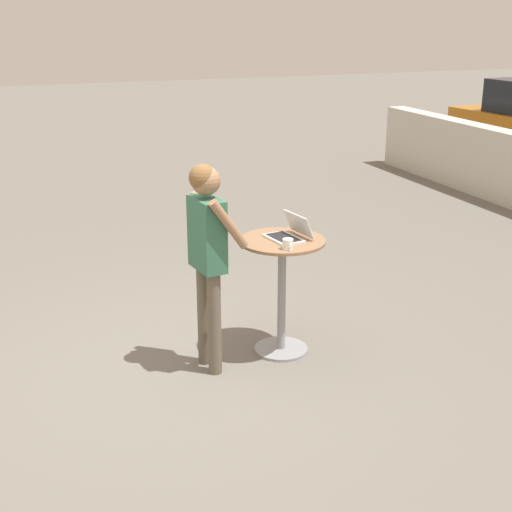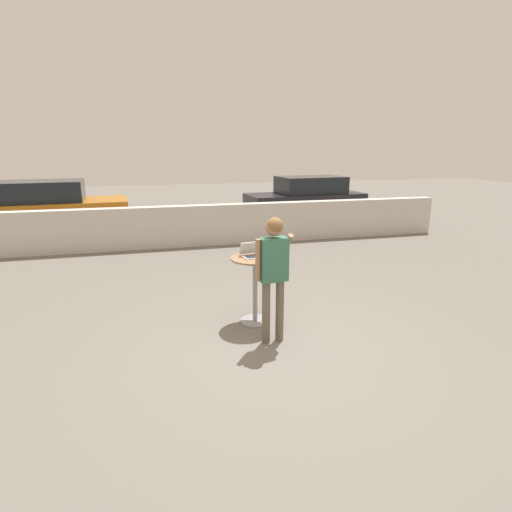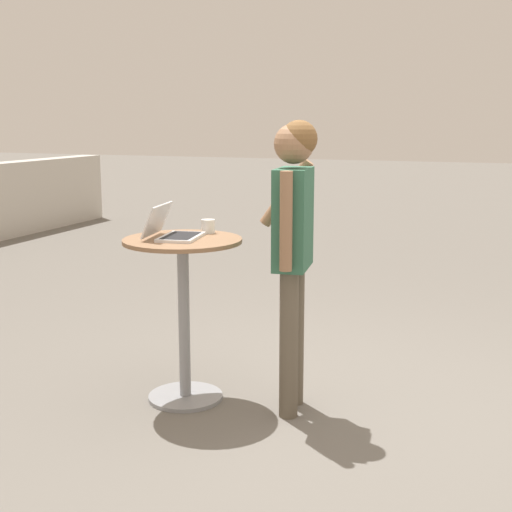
{
  "view_description": "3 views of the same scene",
  "coord_description": "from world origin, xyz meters",
  "px_view_note": "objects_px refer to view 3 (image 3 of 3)",
  "views": [
    {
      "loc": [
        5.05,
        -1.3,
        2.81
      ],
      "look_at": [
        0.04,
        0.63,
        0.95
      ],
      "focal_mm": 50.0,
      "sensor_mm": 36.0,
      "label": 1
    },
    {
      "loc": [
        -1.49,
        -4.5,
        2.56
      ],
      "look_at": [
        -0.24,
        0.31,
        1.2
      ],
      "focal_mm": 28.0,
      "sensor_mm": 36.0,
      "label": 2
    },
    {
      "loc": [
        -3.87,
        -0.98,
        1.73
      ],
      "look_at": [
        -0.34,
        0.35,
        0.99
      ],
      "focal_mm": 50.0,
      "sensor_mm": 36.0,
      "label": 3
    }
  ],
  "objects_px": {
    "laptop": "(172,231)",
    "standing_person": "(293,231)",
    "coffee_mug": "(208,226)",
    "cafe_table": "(184,295)"
  },
  "relations": [
    {
      "from": "laptop",
      "to": "coffee_mug",
      "type": "bearing_deg",
      "value": -25.16
    },
    {
      "from": "cafe_table",
      "to": "standing_person",
      "type": "xyz_separation_m",
      "value": [
        0.07,
        -0.67,
        0.42
      ]
    },
    {
      "from": "laptop",
      "to": "cafe_table",
      "type": "bearing_deg",
      "value": -82.3
    },
    {
      "from": "laptop",
      "to": "standing_person",
      "type": "height_order",
      "value": "standing_person"
    },
    {
      "from": "laptop",
      "to": "coffee_mug",
      "type": "height_order",
      "value": "laptop"
    },
    {
      "from": "laptop",
      "to": "standing_person",
      "type": "bearing_deg",
      "value": -83.68
    },
    {
      "from": "coffee_mug",
      "to": "standing_person",
      "type": "distance_m",
      "value": 0.64
    },
    {
      "from": "coffee_mug",
      "to": "standing_person",
      "type": "relative_size",
      "value": 0.07
    },
    {
      "from": "cafe_table",
      "to": "laptop",
      "type": "height_order",
      "value": "laptop"
    },
    {
      "from": "laptop",
      "to": "standing_person",
      "type": "distance_m",
      "value": 0.74
    }
  ]
}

